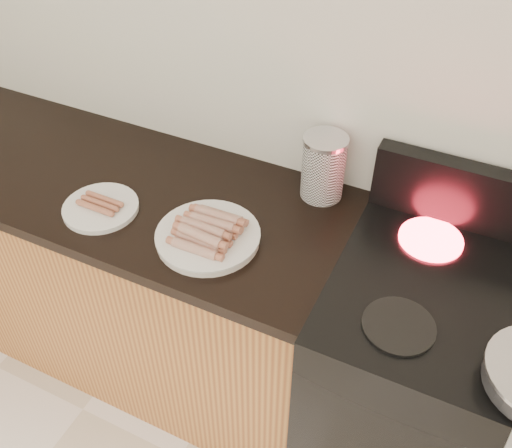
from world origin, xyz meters
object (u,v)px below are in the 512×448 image
at_px(stove, 443,398).
at_px(mug, 323,181).
at_px(main_plate, 208,237).
at_px(side_plate, 101,208).
at_px(canister, 323,167).

distance_m(stove, mug, 0.76).
distance_m(main_plate, mug, 0.40).
xyz_separation_m(side_plate, mug, (0.58, 0.36, 0.04)).
bearing_deg(stove, side_plate, -173.88).
height_order(stove, side_plate, side_plate).
distance_m(stove, side_plate, 1.20).
relative_size(main_plate, side_plate, 1.30).
bearing_deg(canister, main_plate, -122.68).
bearing_deg(canister, mug, 32.02).
xyz_separation_m(main_plate, mug, (0.22, 0.34, 0.04)).
height_order(side_plate, mug, mug).
xyz_separation_m(stove, main_plate, (-0.75, -0.09, 0.45)).
relative_size(stove, canister, 4.36).
bearing_deg(main_plate, side_plate, -175.87).
distance_m(side_plate, mug, 0.68).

